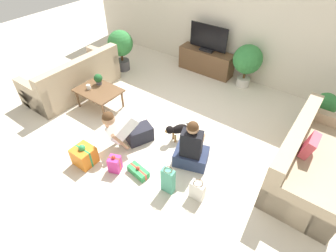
{
  "coord_description": "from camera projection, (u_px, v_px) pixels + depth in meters",
  "views": [
    {
      "loc": [
        2.22,
        -2.9,
        3.22
      ],
      "look_at": [
        0.3,
        -0.29,
        0.45
      ],
      "focal_mm": 28.0,
      "sensor_mm": 36.0,
      "label": 1
    }
  ],
  "objects": [
    {
      "name": "mug",
      "position": [
        89.0,
        87.0,
        5.15
      ],
      "size": [
        0.12,
        0.08,
        0.09
      ],
      "color": "silver",
      "rests_on": "coffee_table"
    },
    {
      "name": "tv_console",
      "position": [
        206.0,
        61.0,
        6.36
      ],
      "size": [
        1.34,
        0.38,
        0.55
      ],
      "color": "brown",
      "rests_on": "ground_plane"
    },
    {
      "name": "ground_plane",
      "position": [
        164.0,
        130.0,
        4.87
      ],
      "size": [
        16.0,
        16.0,
        0.0
      ],
      "primitive_type": "plane",
      "color": "beige"
    },
    {
      "name": "sofa_left",
      "position": [
        74.0,
        79.0,
        5.69
      ],
      "size": [
        0.93,
        2.0,
        0.84
      ],
      "rotation": [
        0.0,
        0.0,
        -1.57
      ],
      "color": "tan",
      "rests_on": "ground_plane"
    },
    {
      "name": "potted_plant_corner_left",
      "position": [
        121.0,
        46.0,
        6.24
      ],
      "size": [
        0.6,
        0.6,
        0.98
      ],
      "color": "#4C4C51",
      "rests_on": "ground_plane"
    },
    {
      "name": "potted_plant_back_right",
      "position": [
        247.0,
        61.0,
        5.66
      ],
      "size": [
        0.63,
        0.63,
        0.96
      ],
      "color": "beige",
      "rests_on": "ground_plane"
    },
    {
      "name": "dog",
      "position": [
        177.0,
        130.0,
        4.52
      ],
      "size": [
        0.3,
        0.43,
        0.34
      ],
      "rotation": [
        0.0,
        0.0,
        5.75
      ],
      "color": "black",
      "rests_on": "ground_plane"
    },
    {
      "name": "gift_bag_b",
      "position": [
        168.0,
        180.0,
        3.71
      ],
      "size": [
        0.2,
        0.13,
        0.46
      ],
      "rotation": [
        0.0,
        0.0,
        0.08
      ],
      "color": "#4CA384",
      "rests_on": "ground_plane"
    },
    {
      "name": "gift_box_a",
      "position": [
        84.0,
        156.0,
        4.16
      ],
      "size": [
        0.32,
        0.31,
        0.38
      ],
      "rotation": [
        0.0,
        0.0,
        0.01
      ],
      "color": "orange",
      "rests_on": "ground_plane"
    },
    {
      "name": "coffee_table",
      "position": [
        99.0,
        92.0,
        5.18
      ],
      "size": [
        0.87,
        0.63,
        0.41
      ],
      "color": "brown",
      "rests_on": "ground_plane"
    },
    {
      "name": "tabletop_plant",
      "position": [
        98.0,
        79.0,
        5.23
      ],
      "size": [
        0.17,
        0.17,
        0.22
      ],
      "color": "#4C4C51",
      "rests_on": "coffee_table"
    },
    {
      "name": "gift_bag_a",
      "position": [
        197.0,
        190.0,
        3.66
      ],
      "size": [
        0.21,
        0.14,
        0.32
      ],
      "rotation": [
        0.0,
        0.0,
        0.03
      ],
      "color": "white",
      "rests_on": "ground_plane"
    },
    {
      "name": "person_kneeling",
      "position": [
        127.0,
        129.0,
        4.36
      ],
      "size": [
        0.6,
        0.83,
        0.79
      ],
      "rotation": [
        0.0,
        0.0,
        -0.43
      ],
      "color": "#23232D",
      "rests_on": "ground_plane"
    },
    {
      "name": "sofa_right",
      "position": [
        310.0,
        162.0,
        3.89
      ],
      "size": [
        0.93,
        2.0,
        0.84
      ],
      "rotation": [
        0.0,
        0.0,
        1.57
      ],
      "color": "tan",
      "rests_on": "ground_plane"
    },
    {
      "name": "gift_box_b",
      "position": [
        138.0,
        171.0,
        4.05
      ],
      "size": [
        0.38,
        0.21,
        0.16
      ],
      "rotation": [
        0.0,
        0.0,
        -0.14
      ],
      "color": "#2D934C",
      "rests_on": "ground_plane"
    },
    {
      "name": "person_sitting",
      "position": [
        191.0,
        149.0,
        4.05
      ],
      "size": [
        0.62,
        0.58,
        0.88
      ],
      "rotation": [
        0.0,
        0.0,
        3.47
      ],
      "color": "#283351",
      "rests_on": "ground_plane"
    },
    {
      "name": "wall_back",
      "position": [
        237.0,
        20.0,
        5.63
      ],
      "size": [
        8.4,
        0.06,
        2.6
      ],
      "color": "beige",
      "rests_on": "ground_plane"
    },
    {
      "name": "potted_plant_corner_right",
      "position": [
        324.0,
        108.0,
        4.7
      ],
      "size": [
        0.4,
        0.4,
        0.7
      ],
      "color": "#336B84",
      "rests_on": "ground_plane"
    },
    {
      "name": "tv",
      "position": [
        208.0,
        40.0,
        6.01
      ],
      "size": [
        0.94,
        0.2,
        0.6
      ],
      "color": "black",
      "rests_on": "tv_console"
    },
    {
      "name": "gift_box_c",
      "position": [
        115.0,
        164.0,
        4.05
      ],
      "size": [
        0.23,
        0.22,
        0.32
      ],
      "rotation": [
        0.0,
        0.0,
        0.39
      ],
      "color": "#CC3389",
      "rests_on": "ground_plane"
    }
  ]
}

